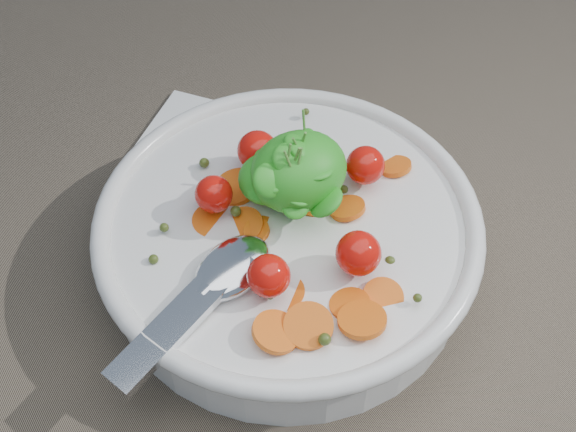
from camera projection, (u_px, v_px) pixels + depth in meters
ground at (306, 270)px, 0.58m from camera, size 6.00×6.00×0.00m
bowl at (288, 236)px, 0.56m from camera, size 0.32×0.29×0.13m
napkin at (202, 156)px, 0.66m from camera, size 0.19×0.19×0.01m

